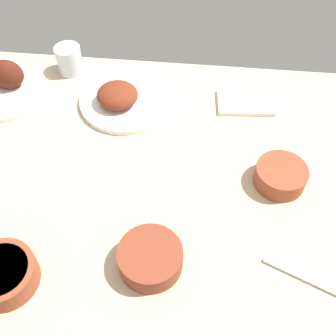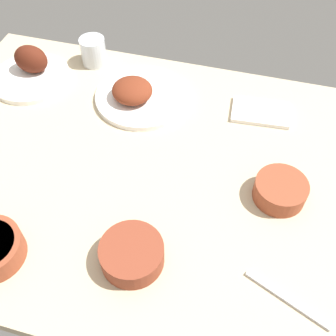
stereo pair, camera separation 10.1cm
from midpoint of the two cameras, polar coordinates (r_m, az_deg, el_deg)
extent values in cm
cube|color=#C6B28E|center=(103.68, 2.77, -1.55)|extent=(140.00, 90.00, 4.00)
cylinder|color=white|center=(132.58, -16.73, 12.01)|extent=(23.87, 23.87, 1.60)
ellipsoid|color=#511E11|center=(131.63, -16.69, 14.39)|extent=(10.35, 7.42, 8.73)
cylinder|color=white|center=(120.67, -1.29, 9.95)|extent=(27.39, 27.39, 1.60)
ellipsoid|color=maroon|center=(117.38, -2.61, 10.76)|extent=(11.70, 11.28, 5.85)
cylinder|color=brown|center=(100.62, 18.34, -3.27)|extent=(12.57, 12.57, 5.11)
cylinder|color=#9E3314|center=(99.03, 18.64, -2.58)|extent=(10.30, 10.30, 1.00)
cylinder|color=brown|center=(87.02, -1.77, -12.31)|extent=(13.78, 13.78, 5.33)
cylinder|color=#D6BC70|center=(85.08, -1.80, -11.66)|extent=(11.30, 11.30, 1.00)
cylinder|color=silver|center=(133.39, -8.32, 15.91)|extent=(7.90, 7.90, 8.55)
cube|color=white|center=(120.21, 15.30, 7.50)|extent=(16.93, 11.45, 1.20)
cube|color=silver|center=(90.31, 19.67, -17.37)|extent=(17.74, 8.10, 0.80)
camera|label=1|loc=(0.05, -87.13, 3.59)|focal=43.17mm
camera|label=2|loc=(0.05, 92.87, -3.59)|focal=43.17mm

